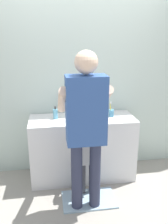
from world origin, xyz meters
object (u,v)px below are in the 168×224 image
(toothbrush_cup, at_px, (111,113))
(child_toddler, at_px, (87,153))
(soap_bottle, at_px, (55,114))
(adult_parent, at_px, (86,120))

(toothbrush_cup, distance_m, child_toddler, 0.67)
(toothbrush_cup, bearing_deg, soap_bottle, 178.12)
(soap_bottle, height_order, child_toddler, soap_bottle)
(toothbrush_cup, xyz_separation_m, child_toddler, (-0.39, -0.41, -0.35))
(child_toddler, bearing_deg, adult_parent, -103.07)
(soap_bottle, bearing_deg, toothbrush_cup, -1.88)
(child_toddler, bearing_deg, toothbrush_cup, 46.28)
(child_toddler, bearing_deg, soap_bottle, 128.60)
(toothbrush_cup, bearing_deg, child_toddler, -133.72)
(soap_bottle, bearing_deg, child_toddler, -51.40)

